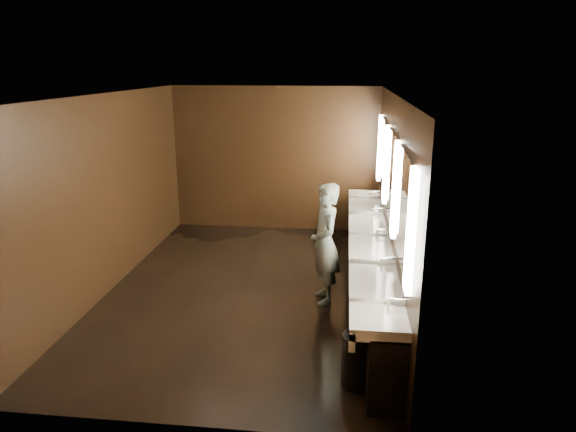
# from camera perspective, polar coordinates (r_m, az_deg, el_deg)

# --- Properties ---
(floor) EXTENTS (6.00, 6.00, 0.00)m
(floor) POSITION_cam_1_polar(r_m,az_deg,el_deg) (7.66, -4.47, -8.11)
(floor) COLOR black
(floor) RESTS_ON ground
(ceiling) EXTENTS (4.00, 6.00, 0.02)m
(ceiling) POSITION_cam_1_polar(r_m,az_deg,el_deg) (6.98, -4.99, 13.30)
(ceiling) COLOR #2D2D2B
(ceiling) RESTS_ON wall_back
(wall_back) EXTENTS (4.00, 0.02, 2.80)m
(wall_back) POSITION_cam_1_polar(r_m,az_deg,el_deg) (10.08, -1.45, 6.30)
(wall_back) COLOR black
(wall_back) RESTS_ON floor
(wall_front) EXTENTS (4.00, 0.02, 2.80)m
(wall_front) POSITION_cam_1_polar(r_m,az_deg,el_deg) (4.44, -12.18, -7.54)
(wall_front) COLOR black
(wall_front) RESTS_ON floor
(wall_left) EXTENTS (0.02, 6.00, 2.80)m
(wall_left) POSITION_cam_1_polar(r_m,az_deg,el_deg) (7.82, -19.26, 2.39)
(wall_left) COLOR black
(wall_left) RESTS_ON floor
(wall_right) EXTENTS (0.02, 6.00, 2.80)m
(wall_right) POSITION_cam_1_polar(r_m,az_deg,el_deg) (7.09, 11.37, 1.60)
(wall_right) COLOR black
(wall_right) RESTS_ON floor
(sink_counter) EXTENTS (0.55, 5.40, 1.01)m
(sink_counter) POSITION_cam_1_polar(r_m,az_deg,el_deg) (7.35, 9.36, -5.17)
(sink_counter) COLOR black
(sink_counter) RESTS_ON floor
(mirror_band) EXTENTS (0.06, 5.03, 1.15)m
(mirror_band) POSITION_cam_1_polar(r_m,az_deg,el_deg) (7.01, 11.37, 4.38)
(mirror_band) COLOR white
(mirror_band) RESTS_ON wall_right
(person) EXTENTS (0.54, 0.69, 1.68)m
(person) POSITION_cam_1_polar(r_m,az_deg,el_deg) (7.01, 4.16, -3.08)
(person) COLOR #90D0D7
(person) RESTS_ON floor
(trash_bin) EXTENTS (0.45, 0.45, 0.56)m
(trash_bin) POSITION_cam_1_polar(r_m,az_deg,el_deg) (5.50, 7.93, -15.52)
(trash_bin) COLOR black
(trash_bin) RESTS_ON floor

